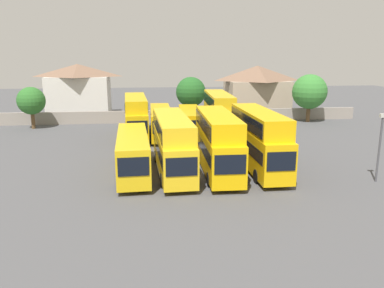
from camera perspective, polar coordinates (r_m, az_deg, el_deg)
name	(u,v)px	position (r m, az deg, el deg)	size (l,w,h in m)	color
ground	(179,132)	(50.18, -1.94, 1.87)	(140.00, 140.00, 0.00)	#4C4C4F
depot_boundary_wall	(175,116)	(57.19, -2.53, 4.18)	(56.00, 0.50, 1.80)	gray
bus_1	(133,151)	(32.43, -8.84, -1.09)	(3.00, 11.32, 3.37)	gold
bus_2	(173,141)	(32.19, -2.92, 0.40)	(3.05, 11.66, 4.83)	yellow
bus_3	(218,140)	(32.20, 3.86, 0.61)	(2.82, 11.06, 5.06)	#F3B70A
bus_4	(259,137)	(33.46, 9.94, 1.02)	(2.64, 11.31, 5.16)	#F4B50C
bus_5	(136,115)	(46.67, -8.39, 4.36)	(3.09, 11.26, 4.96)	gold
bus_6	(161,121)	(47.16, -4.68, 3.48)	(2.56, 11.86, 3.37)	#EEB00B
bus_7	(190,121)	(47.16, -0.29, 3.48)	(2.93, 10.46, 3.29)	#EFAE0B
bus_8	(219,112)	(47.63, 4.02, 4.81)	(3.07, 11.71, 5.21)	gold
house_terrace_left	(79,90)	(65.83, -16.57, 7.80)	(10.26, 6.40, 8.40)	silver
house_terrace_centre	(257,89)	(66.98, 9.64, 8.11)	(10.59, 8.23, 8.07)	tan
tree_left_of_lot	(31,101)	(55.95, -22.90, 5.94)	(3.71, 3.71, 5.67)	brown
tree_behind_wall	(310,92)	(59.54, 17.16, 7.47)	(5.10, 5.10, 7.07)	brown
tree_right_of_lot	(191,92)	(59.48, -0.17, 7.77)	(4.61, 4.61, 6.54)	brown
lamp_post_lot_edge	(380,143)	(33.08, 26.28, 0.16)	(0.50, 0.24, 5.46)	#4C4C51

